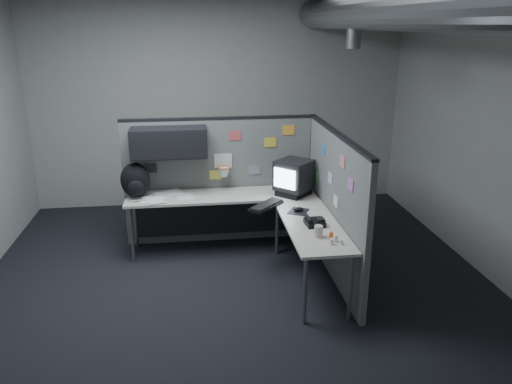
{
  "coord_description": "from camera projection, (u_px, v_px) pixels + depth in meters",
  "views": [
    {
      "loc": [
        -0.43,
        -4.8,
        2.71
      ],
      "look_at": [
        0.25,
        0.35,
        0.96
      ],
      "focal_mm": 35.0,
      "sensor_mm": 36.0,
      "label": 1
    }
  ],
  "objects": [
    {
      "name": "partition_back",
      "position": [
        207.0,
        169.0,
        6.23
      ],
      "size": [
        2.44,
        0.42,
        1.63
      ],
      "color": "#606260",
      "rests_on": "ground"
    },
    {
      "name": "monitor",
      "position": [
        294.0,
        177.0,
        6.03
      ],
      "size": [
        0.53,
        0.53,
        0.43
      ],
      "rotation": [
        0.0,
        0.0,
        0.0
      ],
      "color": "black",
      "rests_on": "desk"
    },
    {
      "name": "mouse",
      "position": [
        298.0,
        210.0,
        5.54
      ],
      "size": [
        0.29,
        0.3,
        0.05
      ],
      "rotation": [
        0.0,
        0.0,
        0.28
      ],
      "color": "black",
      "rests_on": "desk"
    },
    {
      "name": "keyboard",
      "position": [
        266.0,
        205.0,
        5.68
      ],
      "size": [
        0.46,
        0.48,
        0.04
      ],
      "rotation": [
        0.0,
        0.0,
        0.05
      ],
      "color": "black",
      "rests_on": "desk"
    },
    {
      "name": "partition_right",
      "position": [
        334.0,
        205.0,
        5.5
      ],
      "size": [
        0.07,
        2.23,
        1.63
      ],
      "color": "#606260",
      "rests_on": "ground"
    },
    {
      "name": "bottles",
      "position": [
        334.0,
        239.0,
        4.76
      ],
      "size": [
        0.13,
        0.15,
        0.08
      ],
      "rotation": [
        0.0,
        0.0,
        0.08
      ],
      "color": "silver",
      "rests_on": "desk"
    },
    {
      "name": "room",
      "position": [
        292.0,
        91.0,
        4.83
      ],
      "size": [
        5.62,
        5.62,
        3.22
      ],
      "color": "black",
      "rests_on": "ground"
    },
    {
      "name": "cup",
      "position": [
        318.0,
        231.0,
        4.87
      ],
      "size": [
        0.1,
        0.1,
        0.12
      ],
      "primitive_type": "cylinder",
      "rotation": [
        0.0,
        0.0,
        -0.18
      ],
      "color": "#B8B3A2",
      "rests_on": "desk"
    },
    {
      "name": "backpack",
      "position": [
        135.0,
        181.0,
        5.94
      ],
      "size": [
        0.4,
        0.38,
        0.43
      ],
      "rotation": [
        0.0,
        0.0,
        -0.24
      ],
      "color": "black",
      "rests_on": "desk"
    },
    {
      "name": "phone",
      "position": [
        314.0,
        222.0,
        5.17
      ],
      "size": [
        0.2,
        0.22,
        0.1
      ],
      "rotation": [
        0.0,
        0.0,
        -0.11
      ],
      "color": "black",
      "rests_on": "desk"
    },
    {
      "name": "desk",
      "position": [
        244.0,
        211.0,
        5.91
      ],
      "size": [
        2.31,
        2.11,
        0.73
      ],
      "color": "beige",
      "rests_on": "ground"
    },
    {
      "name": "papers",
      "position": [
        160.0,
        197.0,
        6.0
      ],
      "size": [
        0.82,
        0.58,
        0.02
      ],
      "rotation": [
        0.0,
        0.0,
        0.26
      ],
      "color": "white",
      "rests_on": "desk"
    }
  ]
}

